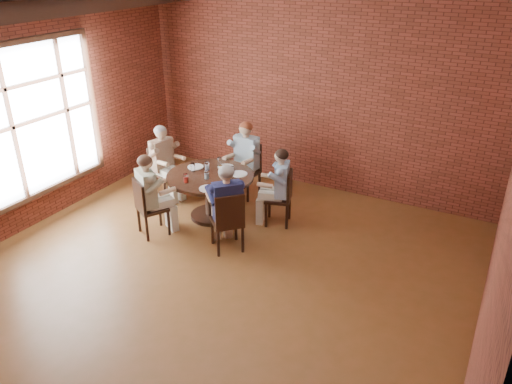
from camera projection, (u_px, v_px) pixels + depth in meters
The scene contains 31 objects.
floor at pixel (206, 281), 6.57m from camera, with size 7.00×7.00×0.00m, color brown.
ceiling at pixel (191, 8), 5.09m from camera, with size 7.00×7.00×0.00m, color silver.
wall_back at pixel (314, 94), 8.60m from camera, with size 7.00×7.00×0.00m, color brown.
wall_left at pixel (13, 121), 7.23m from camera, with size 7.00×7.00×0.00m, color brown.
wall_right at pixel (502, 228), 4.44m from camera, with size 7.00×7.00×0.00m, color brown.
ceiling_beam at pixel (30, 9), 6.20m from camera, with size 0.22×6.90×0.26m, color black.
window at pixel (40, 118), 7.53m from camera, with size 0.10×2.16×2.36m.
dining_table at pixel (211, 187), 7.95m from camera, with size 1.38×1.38×0.75m.
chair_a at pixel (283, 196), 7.77m from camera, with size 0.49×0.49×0.89m.
diner_a at pixel (278, 187), 7.72m from camera, with size 0.48×0.59×1.25m, color teal, non-canonical shape.
chair_b at pixel (248, 167), 8.74m from camera, with size 0.47×0.47×0.94m.
diner_b at pixel (245, 160), 8.61m from camera, with size 0.53×0.66×1.34m, color #92ADBA, non-canonical shape.
chair_c at pixel (162, 169), 8.69m from camera, with size 0.49×0.49×0.92m.
diner_c at pixel (165, 163), 8.57m from camera, with size 0.50×0.62×1.29m, color brown, non-canonical shape.
chair_d at pixel (147, 205), 7.45m from camera, with size 0.55×0.55×0.91m.
diner_d at pixel (151, 195), 7.42m from camera, with size 0.50×0.62×1.29m, color #B8A591, non-canonical shape.
chair_e at pixel (228, 220), 7.03m from camera, with size 0.59×0.59×0.93m.
diner_e at pixel (227, 208), 7.03m from camera, with size 0.52×0.64×1.32m, color #181C44, non-canonical shape.
plate_a at pixel (239, 174), 7.86m from camera, with size 0.26×0.26×0.01m, color white.
plate_b at pixel (226, 167), 8.12m from camera, with size 0.26×0.26×0.01m, color white.
plate_c at pixel (196, 167), 8.12m from camera, with size 0.26×0.26×0.01m, color white.
plate_d at pixel (208, 188), 7.38m from camera, with size 0.26×0.26×0.01m, color white.
glass_a at pixel (232, 171), 7.82m from camera, with size 0.07×0.07×0.14m, color white.
glass_b at pixel (221, 170), 7.86m from camera, with size 0.07×0.07×0.14m, color white.
glass_c at pixel (219, 162), 8.16m from camera, with size 0.07×0.07×0.14m, color white.
glass_d at pixel (207, 166), 7.99m from camera, with size 0.07×0.07×0.14m, color white.
glass_e at pixel (193, 168), 7.93m from camera, with size 0.07×0.07×0.14m, color white.
glass_f at pixel (186, 178), 7.56m from camera, with size 0.07×0.07×0.14m, color white.
glass_g at pixel (207, 175), 7.68m from camera, with size 0.07×0.07×0.14m, color white.
glass_h at pixel (227, 177), 7.59m from camera, with size 0.07×0.07×0.14m, color white.
smartphone at pixel (214, 185), 7.51m from camera, with size 0.07×0.14×0.01m, color black.
Camera 1 is at (3.16, -4.43, 3.93)m, focal length 35.00 mm.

